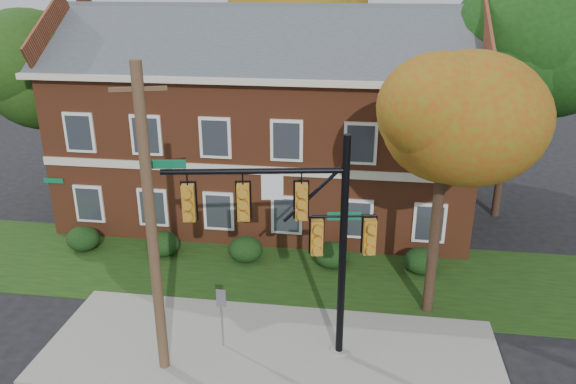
# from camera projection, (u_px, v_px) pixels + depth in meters

# --- Properties ---
(ground) EXTENTS (120.00, 120.00, 0.00)m
(ground) POSITION_uv_depth(u_px,v_px,m) (265.00, 372.00, 16.46)
(ground) COLOR black
(ground) RESTS_ON ground
(sidewalk) EXTENTS (14.00, 5.00, 0.08)m
(sidewalk) POSITION_uv_depth(u_px,v_px,m) (271.00, 350.00, 17.36)
(sidewalk) COLOR gray
(sidewalk) RESTS_ON ground
(grass_strip) EXTENTS (30.00, 6.00, 0.04)m
(grass_strip) POSITION_uv_depth(u_px,v_px,m) (292.00, 272.00, 21.99)
(grass_strip) COLOR #193811
(grass_strip) RESTS_ON ground
(apartment_building) EXTENTS (18.80, 8.80, 9.74)m
(apartment_building) POSITION_uv_depth(u_px,v_px,m) (267.00, 112.00, 25.97)
(apartment_building) COLOR brown
(apartment_building) RESTS_ON ground
(hedge_far_left) EXTENTS (1.40, 1.26, 1.05)m
(hedge_far_left) POSITION_uv_depth(u_px,v_px,m) (83.00, 239.00, 23.64)
(hedge_far_left) COLOR black
(hedge_far_left) RESTS_ON ground
(hedge_left) EXTENTS (1.40, 1.26, 1.05)m
(hedge_left) POSITION_uv_depth(u_px,v_px,m) (163.00, 244.00, 23.18)
(hedge_left) COLOR black
(hedge_left) RESTS_ON ground
(hedge_center) EXTENTS (1.40, 1.26, 1.05)m
(hedge_center) POSITION_uv_depth(u_px,v_px,m) (246.00, 249.00, 22.72)
(hedge_center) COLOR black
(hedge_center) RESTS_ON ground
(hedge_right) EXTENTS (1.40, 1.26, 1.05)m
(hedge_right) POSITION_uv_depth(u_px,v_px,m) (332.00, 255.00, 22.26)
(hedge_right) COLOR black
(hedge_right) RESTS_ON ground
(hedge_far_right) EXTENTS (1.40, 1.26, 1.05)m
(hedge_far_right) POSITION_uv_depth(u_px,v_px,m) (422.00, 261.00, 21.80)
(hedge_far_right) COLOR black
(hedge_far_right) RESTS_ON ground
(tree_near_right) EXTENTS (4.50, 4.25, 8.58)m
(tree_near_right) POSITION_uv_depth(u_px,v_px,m) (454.00, 125.00, 16.94)
(tree_near_right) COLOR black
(tree_near_right) RESTS_ON ground
(tree_left_rear) EXTENTS (5.40, 5.10, 8.88)m
(tree_left_rear) POSITION_uv_depth(u_px,v_px,m) (52.00, 74.00, 25.61)
(tree_left_rear) COLOR black
(tree_left_rear) RESTS_ON ground
(tree_right_rear) EXTENTS (6.30, 5.95, 10.62)m
(tree_right_rear) POSITION_uv_depth(u_px,v_px,m) (528.00, 44.00, 24.15)
(tree_right_rear) COLOR black
(tree_right_rear) RESTS_ON ground
(tree_far_rear) EXTENTS (6.84, 6.46, 11.52)m
(tree_far_rear) POSITION_uv_depth(u_px,v_px,m) (314.00, 15.00, 31.65)
(tree_far_rear) COLOR black
(tree_far_rear) RESTS_ON ground
(traffic_signal) EXTENTS (6.18, 1.23, 6.97)m
(traffic_signal) POSITION_uv_depth(u_px,v_px,m) (299.00, 227.00, 15.67)
(traffic_signal) COLOR gray
(traffic_signal) RESTS_ON ground
(utility_pole) EXTENTS (1.36, 0.54, 8.99)m
(utility_pole) POSITION_uv_depth(u_px,v_px,m) (151.00, 228.00, 15.02)
(utility_pole) COLOR #4F3C25
(utility_pole) RESTS_ON ground
(sign_post) EXTENTS (0.30, 0.06, 2.06)m
(sign_post) POSITION_uv_depth(u_px,v_px,m) (222.00, 309.00, 17.07)
(sign_post) COLOR slate
(sign_post) RESTS_ON ground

